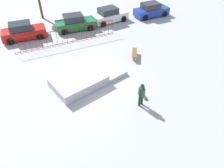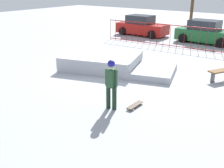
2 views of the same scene
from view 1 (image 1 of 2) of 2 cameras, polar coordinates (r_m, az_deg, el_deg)
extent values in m
plane|color=#A8AAB2|center=(15.28, -6.51, -0.03)|extent=(60.00, 60.00, 0.00)
cube|color=#B0B3BB|center=(15.07, -9.18, 0.74)|extent=(4.21, 3.55, 0.70)
cube|color=#B0B3BB|center=(16.36, -1.11, 3.97)|extent=(2.49, 3.02, 0.30)
cylinder|color=gray|center=(15.61, -3.73, 4.38)|extent=(0.84, 2.51, 0.08)
cylinder|color=black|center=(13.53, 8.23, -4.19)|extent=(0.15, 0.15, 0.82)
cylinder|color=black|center=(13.41, 7.54, -4.58)|extent=(0.15, 0.15, 0.82)
cube|color=#264C2D|center=(12.99, 8.16, -2.13)|extent=(0.31, 0.42, 0.60)
cylinder|color=#264C2D|center=(13.09, 8.72, -1.82)|extent=(0.09, 0.09, 0.60)
cylinder|color=#264C2D|center=(12.90, 7.59, -2.44)|extent=(0.09, 0.09, 0.60)
sphere|color=tan|center=(12.70, 8.35, -0.61)|extent=(0.22, 0.22, 0.22)
sphere|color=navy|center=(12.68, 8.36, -0.51)|extent=(0.25, 0.25, 0.25)
cube|color=#3F2D1E|center=(14.29, 8.73, -3.20)|extent=(0.20, 0.80, 0.02)
cylinder|color=silver|center=(14.20, 9.65, -3.94)|extent=(0.03, 0.06, 0.06)
cylinder|color=silver|center=(14.11, 8.84, -4.19)|extent=(0.03, 0.06, 0.06)
cylinder|color=silver|center=(14.54, 8.57, -2.54)|extent=(0.03, 0.06, 0.06)
cylinder|color=silver|center=(14.45, 7.77, -2.78)|extent=(0.03, 0.06, 0.06)
cylinder|color=maroon|center=(20.12, -12.60, 14.54)|extent=(9.55, 0.57, 0.05)
cylinder|color=maroon|center=(20.71, -12.07, 11.17)|extent=(9.55, 0.57, 0.05)
cylinder|color=maroon|center=(20.09, -25.60, 9.20)|extent=(0.03, 0.03, 1.50)
cylinder|color=maroon|center=(20.08, -24.28, 9.59)|extent=(0.03, 0.03, 1.50)
cylinder|color=maroon|center=(20.07, -22.95, 9.97)|extent=(0.03, 0.03, 1.50)
cylinder|color=maroon|center=(20.07, -21.62, 10.34)|extent=(0.03, 0.03, 1.50)
cylinder|color=maroon|center=(20.09, -20.28, 10.71)|extent=(0.03, 0.03, 1.50)
cylinder|color=maroon|center=(20.12, -18.95, 11.07)|extent=(0.03, 0.03, 1.50)
cylinder|color=maroon|center=(20.15, -17.61, 11.43)|extent=(0.03, 0.03, 1.50)
cylinder|color=maroon|center=(20.20, -16.28, 11.78)|extent=(0.03, 0.03, 1.50)
cylinder|color=maroon|center=(20.27, -14.95, 12.12)|extent=(0.03, 0.03, 1.50)
cylinder|color=maroon|center=(20.34, -13.63, 12.45)|extent=(0.03, 0.03, 1.50)
cylinder|color=maroon|center=(20.42, -12.32, 12.77)|extent=(0.03, 0.03, 1.50)
cylinder|color=maroon|center=(20.51, -11.01, 13.09)|extent=(0.03, 0.03, 1.50)
cylinder|color=maroon|center=(20.62, -9.71, 13.39)|extent=(0.03, 0.03, 1.50)
cylinder|color=maroon|center=(20.73, -8.42, 13.68)|extent=(0.03, 0.03, 1.50)
cylinder|color=maroon|center=(20.86, -7.15, 13.97)|extent=(0.03, 0.03, 1.50)
cylinder|color=maroon|center=(20.99, -5.88, 14.24)|extent=(0.03, 0.03, 1.50)
cylinder|color=maroon|center=(21.14, -4.63, 14.51)|extent=(0.03, 0.03, 1.50)
cylinder|color=maroon|center=(21.29, -3.40, 14.76)|extent=(0.03, 0.03, 1.50)
cylinder|color=maroon|center=(21.46, -2.18, 15.00)|extent=(0.03, 0.03, 1.50)
cylinder|color=maroon|center=(21.63, -0.98, 15.24)|extent=(0.03, 0.03, 1.50)
cylinder|color=maroon|center=(21.82, 0.21, 15.46)|extent=(0.03, 0.03, 1.50)
cube|color=brown|center=(18.04, 6.21, 8.59)|extent=(1.13, 1.59, 0.06)
cube|color=#4C4C51|center=(18.72, 6.24, 8.98)|extent=(0.08, 0.36, 0.42)
cube|color=#4C4C51|center=(17.61, 6.08, 6.84)|extent=(0.08, 0.36, 0.42)
cube|color=red|center=(22.69, -22.98, 12.80)|extent=(4.10, 1.70, 0.80)
cube|color=#262B33|center=(22.42, -23.97, 14.29)|extent=(2.00, 1.50, 0.64)
cylinder|color=black|center=(23.56, -19.71, 13.93)|extent=(0.64, 0.22, 0.64)
cylinder|color=black|center=(22.01, -19.20, 12.24)|extent=(0.64, 0.22, 0.64)
cylinder|color=black|center=(23.66, -26.21, 12.25)|extent=(0.64, 0.22, 0.64)
cylinder|color=black|center=(22.12, -26.11, 10.46)|extent=(0.64, 0.22, 0.64)
cube|color=#196B33|center=(23.14, -9.93, 15.84)|extent=(4.17, 1.87, 0.80)
cube|color=#262B33|center=(22.84, -10.65, 17.40)|extent=(2.06, 1.58, 0.64)
cylinder|color=black|center=(24.24, -7.07, 16.63)|extent=(0.65, 0.25, 0.64)
cylinder|color=black|center=(22.72, -5.97, 15.09)|extent=(0.65, 0.25, 0.64)
cylinder|color=black|center=(23.85, -13.58, 15.45)|extent=(0.65, 0.25, 0.64)
cylinder|color=black|center=(22.31, -12.87, 13.83)|extent=(0.65, 0.25, 0.64)
cube|color=white|center=(24.74, -0.64, 18.00)|extent=(4.33, 2.36, 0.80)
cube|color=#262B33|center=(24.39, -1.08, 19.48)|extent=(2.22, 1.81, 0.64)
cylinder|color=black|center=(26.17, 1.01, 18.67)|extent=(0.67, 0.32, 0.64)
cylinder|color=black|center=(24.85, 3.22, 17.45)|extent=(0.67, 0.32, 0.64)
cylinder|color=black|center=(24.91, -4.48, 17.44)|extent=(0.67, 0.32, 0.64)
cylinder|color=black|center=(23.53, -2.44, 16.15)|extent=(0.67, 0.32, 0.64)
cube|color=#1E3899|center=(26.67, 10.77, 18.98)|extent=(4.18, 1.90, 0.80)
cube|color=#262B33|center=(26.32, 10.59, 20.40)|extent=(2.07, 1.60, 0.64)
cylinder|color=black|center=(28.15, 12.13, 19.39)|extent=(0.65, 0.25, 0.64)
cylinder|color=black|center=(26.89, 14.26, 18.12)|extent=(0.65, 0.25, 0.64)
cylinder|color=black|center=(26.70, 7.11, 18.83)|extent=(0.65, 0.25, 0.64)
cylinder|color=black|center=(25.38, 9.15, 17.51)|extent=(0.65, 0.25, 0.64)
cylinder|color=brown|center=(26.64, -19.17, 19.77)|extent=(0.27, 0.27, 3.04)
camera|label=2|loc=(11.84, 49.48, -4.82)|focal=43.19mm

